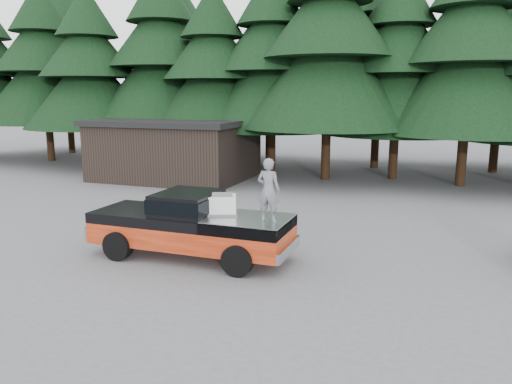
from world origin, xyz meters
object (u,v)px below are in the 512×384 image
(man_on_bed, at_px, (269,190))
(utility_building, at_px, (175,149))
(pickup_truck, at_px, (191,235))
(air_compressor, at_px, (222,205))

(man_on_bed, xyz_separation_m, utility_building, (-9.70, 12.32, -0.52))
(utility_building, bearing_deg, pickup_truck, -59.05)
(air_compressor, distance_m, man_on_bed, 1.63)
(utility_building, bearing_deg, air_compressor, -55.60)
(pickup_truck, xyz_separation_m, air_compressor, (0.93, 0.15, 0.93))
(air_compressor, bearing_deg, utility_building, 101.27)
(air_compressor, bearing_deg, man_on_bed, -35.32)
(man_on_bed, bearing_deg, utility_building, -49.88)
(pickup_truck, relative_size, utility_building, 0.71)
(pickup_truck, xyz_separation_m, utility_building, (-7.29, 12.15, 1.00))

